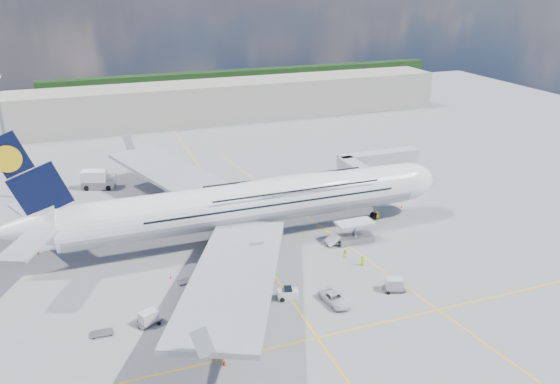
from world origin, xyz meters
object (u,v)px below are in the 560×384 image
object	(u,v)px
dolly_row_c	(256,274)
crew_van	(362,261)
cone_wing_left_outer	(170,201)
airliner	(249,203)
baggage_tug	(288,294)
catering_truck_outer	(98,180)
crew_nose	(378,216)
cone_wing_right_inner	(171,277)
cargo_loader	(353,235)
dolly_nose_far	(394,284)
cone_nose	(401,206)
service_van	(334,299)
crew_loader	(345,254)
dolly_back	(148,318)
dolly_row_a	(102,333)
jet_bridge	(371,165)
crew_tug	(229,306)
cone_wing_left_inner	(170,203)
cone_wing_right_outer	(224,363)
dolly_row_b	(187,281)
dolly_nose_near	(334,242)
light_mast	(5,137)
cone_tail	(38,252)
catering_truck_inner	(171,210)
crew_wing	(242,270)

from	to	relation	value
dolly_row_c	crew_van	distance (m)	17.42
cone_wing_left_outer	airliner	bearing A→B (deg)	-63.83
baggage_tug	catering_truck_outer	xyz separation A→B (m)	(-23.16, 54.70, 1.16)
crew_nose	cone_wing_right_inner	bearing A→B (deg)	-176.38
cargo_loader	dolly_nose_far	xyz separation A→B (m)	(-1.74, -16.49, -0.15)
crew_nose	cone_nose	bearing A→B (deg)	18.22
service_van	dolly_row_c	bearing A→B (deg)	123.81
airliner	crew_loader	bearing A→B (deg)	-44.85
dolly_row_c	dolly_back	bearing A→B (deg)	-176.87
baggage_tug	dolly_row_a	bearing A→B (deg)	-168.55
jet_bridge	crew_van	bearing A→B (deg)	-120.72
dolly_row_c	catering_truck_outer	distance (m)	52.42
catering_truck_outer	baggage_tug	bearing A→B (deg)	-49.34
dolly_row_c	dolly_nose_far	size ratio (longest dim) A/B	0.97
crew_tug	dolly_nose_far	bearing A→B (deg)	-29.69
cone_wing_left_inner	cone_wing_right_outer	xyz separation A→B (m)	(-2.03, -51.55, 0.06)
jet_bridge	crew_tug	world-z (taller)	jet_bridge
dolly_row_b	cone_wing_left_inner	xyz separation A→B (m)	(2.57, 31.35, -0.07)
dolly_row_b	dolly_nose_far	bearing A→B (deg)	-29.32
dolly_nose_near	cone_wing_left_outer	size ratio (longest dim) A/B	6.10
cargo_loader	light_mast	world-z (taller)	light_mast
cone_wing_right_inner	cone_wing_right_outer	bearing A→B (deg)	-83.10
catering_truck_outer	cone_tail	distance (m)	29.93
airliner	dolly_back	distance (m)	28.73
cone_wing_left_outer	cone_wing_right_outer	bearing A→B (deg)	-92.36
jet_bridge	dolly_back	bearing A→B (deg)	-148.38
catering_truck_outer	crew_tug	size ratio (longest dim) A/B	4.51
cargo_loader	dolly_nose_near	world-z (taller)	cargo_loader
catering_truck_inner	crew_nose	bearing A→B (deg)	-28.06
service_van	airliner	bearing A→B (deg)	95.12
dolly_nose_near	catering_truck_outer	xyz separation A→B (m)	(-36.69, 41.47, 1.61)
service_van	cone_wing_left_inner	xyz separation A→B (m)	(-15.90, 44.09, -0.51)
cone_nose	cargo_loader	bearing A→B (deg)	-147.97
cone_nose	cone_wing_right_inner	xyz separation A→B (m)	(-47.94, -11.60, -0.04)
airliner	crew_van	xyz separation A→B (m)	(13.99, -15.24, -6.00)
cargo_loader	crew_loader	size ratio (longest dim) A/B	4.79
dolly_nose_far	dolly_nose_near	xyz separation A→B (m)	(-1.87, 16.63, -0.73)
cone_tail	cone_wing_left_outer	bearing A→B (deg)	31.29
catering_truck_outer	cone_wing_right_outer	size ratio (longest dim) A/B	11.87
catering_truck_outer	cone_wing_right_inner	world-z (taller)	catering_truck_outer
cone_nose	jet_bridge	bearing A→B (deg)	109.91
dolly_back	cone_wing_right_inner	bearing A→B (deg)	41.72
cargo_loader	crew_van	world-z (taller)	cargo_loader
cone_nose	cone_wing_right_outer	bearing A→B (deg)	-143.17
catering_truck_inner	cone_wing_right_inner	xyz separation A→B (m)	(-3.89, -21.79, -1.72)
crew_wing	cone_tail	distance (m)	35.23
crew_nose	dolly_nose_far	bearing A→B (deg)	-121.66
catering_truck_outer	dolly_row_a	bearing A→B (deg)	-74.83
jet_bridge	dolly_nose_near	world-z (taller)	jet_bridge
cargo_loader	cone_wing_left_inner	distance (m)	38.85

